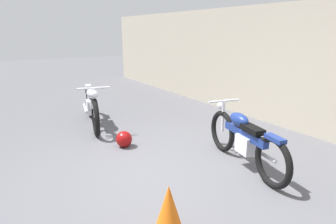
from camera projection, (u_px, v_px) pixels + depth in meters
ground_plane at (162, 174)px, 4.34m from camera, size 40.00×40.00×0.00m
building_wall at (313, 70)px, 5.78m from camera, size 18.00×0.30×2.62m
helmet at (124, 139)px, 5.32m from camera, size 0.30×0.30×0.30m
traffic_cone at (169, 209)px, 3.02m from camera, size 0.32×0.32×0.55m
motorcycle_silver at (92, 105)px, 6.43m from camera, size 2.19×0.76×1.00m
motorcycle_blue at (244, 139)px, 4.50m from camera, size 2.02×0.69×0.92m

